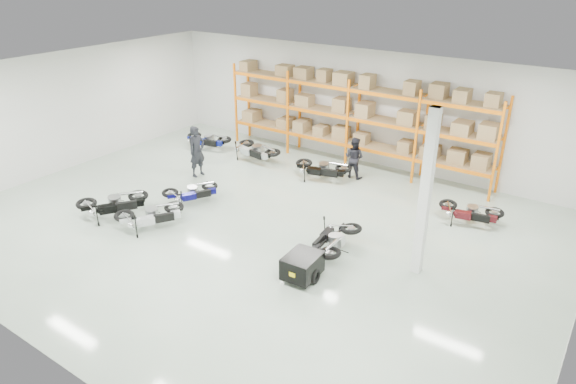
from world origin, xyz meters
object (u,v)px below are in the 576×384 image
Objects in this scene: moto_black_far_left at (113,200)px; person_left at (197,151)px; moto_back_c at (322,165)px; moto_touring_right at (334,235)px; moto_back_d at (471,209)px; moto_back_b at (255,147)px; person_back at (354,158)px; moto_back_a at (206,137)px; trailer at (302,266)px; moto_silver_left at (150,212)px; moto_blue_centre at (191,189)px.

moto_black_far_left is 0.99× the size of person_left.
moto_touring_right is at bearing -160.04° from moto_back_c.
moto_black_far_left is at bearing 111.98° from moto_back_d.
moto_back_d is (5.64, -0.38, -0.06)m from moto_back_c.
person_back reaches higher than moto_back_b.
person_back reaches higher than moto_black_far_left.
moto_black_far_left is at bearing -174.78° from moto_back_a.
trailer is 0.91× the size of moto_back_c.
moto_back_b reaches higher than moto_touring_right.
moto_back_a is 0.97× the size of moto_back_c.
moto_black_far_left is (-1.58, -0.15, 0.03)m from moto_silver_left.
moto_back_c is at bearing 75.97° from moto_back_d.
person_left is (1.76, -2.37, 0.42)m from moto_back_a.
moto_black_far_left is 4.07m from person_left.
person_left is (-9.74, -1.98, 0.46)m from moto_back_d.
trailer is (5.37, 0.31, -0.14)m from moto_silver_left.
moto_silver_left is at bearing -179.92° from trailer.
moto_silver_left is at bearing -161.33° from moto_back_b.
moto_back_a is at bearing 75.01° from moto_back_c.
moto_silver_left reaches higher than moto_back_d.
moto_black_far_left is at bearing -175.30° from moto_back_b.
moto_silver_left is at bearing 116.13° from moto_back_d.
moto_back_d is (7.99, 5.88, -0.04)m from moto_silver_left.
moto_back_c is (5.86, -0.02, 0.02)m from moto_back_a.
person_back is at bearing 106.23° from moto_touring_right.
moto_back_d is (9.57, 6.03, -0.07)m from moto_black_far_left.
moto_black_far_left is 1.00× the size of moto_back_b.
moto_back_c is (2.58, 4.25, 0.07)m from moto_blue_centre.
trailer is (6.95, 0.46, -0.18)m from moto_black_far_left.
moto_back_b reaches higher than moto_back_d.
moto_touring_right is at bearing 112.77° from person_back.
moto_blue_centre is 4.97m from moto_back_c.
trailer is 6.67m from moto_back_c.
moto_silver_left is at bearing 66.10° from person_back.
person_back is (6.74, 0.85, 0.23)m from moto_back_a.
moto_back_b is (-6.30, 4.48, 0.03)m from moto_touring_right.
moto_touring_right is (6.95, 2.06, -0.03)m from moto_black_far_left.
person_left is (-4.10, -2.35, 0.40)m from moto_back_c.
moto_back_b is at bearing -61.91° from moto_black_far_left.
moto_back_b is 1.14× the size of moto_back_d.
moto_back_b reaches higher than moto_blue_centre.
moto_black_far_left is at bearing 88.80° from moto_blue_centre.
trailer is 1.07× the size of person_back.
moto_back_b is at bearing 76.53° from moto_back_d.
moto_black_far_left is 1.05× the size of moto_touring_right.
person_left is at bearing -20.38° from moto_blue_centre.
moto_back_a is 1.08× the size of moto_back_d.
trailer is 0.88× the size of moto_back_b.
person_left reaches higher than moto_back_d.
person_back is at bearing -89.71° from moto_black_far_left.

